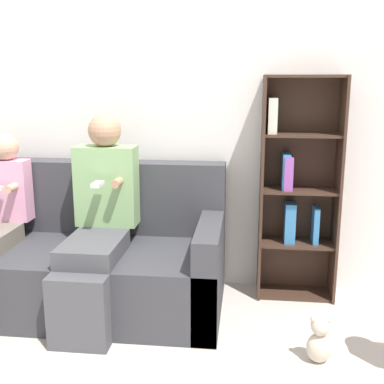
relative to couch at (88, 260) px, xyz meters
name	(u,v)px	position (x,y,z in m)	size (l,w,h in m)	color
ground_plane	(112,349)	(0.30, -0.54, -0.30)	(14.00, 14.00, 0.00)	#BCB2A8
back_wall	(145,105)	(0.30, 0.45, 0.97)	(10.00, 0.06, 2.55)	silver
couch	(88,260)	(0.00, 0.00, 0.00)	(1.75, 0.86, 0.90)	#38383D
adult_seated	(98,217)	(0.12, -0.12, 0.33)	(0.39, 0.79, 1.24)	#47474C
bookshelf	(296,185)	(1.34, 0.32, 0.46)	(0.51, 0.26, 1.47)	#3D281E
teddy_bear	(320,340)	(1.41, -0.53, -0.18)	(0.13, 0.11, 0.26)	beige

